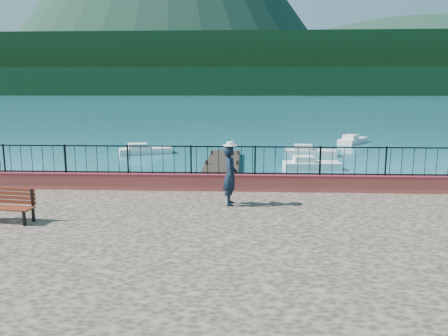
# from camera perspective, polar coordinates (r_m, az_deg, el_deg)

# --- Properties ---
(ground) EXTENTS (2000.00, 2000.00, 0.00)m
(ground) POSITION_cam_1_polar(r_m,az_deg,el_deg) (12.00, 5.80, -12.67)
(ground) COLOR #19596B
(ground) RESTS_ON ground
(parapet) EXTENTS (28.00, 0.46, 0.58)m
(parapet) POSITION_cam_1_polar(r_m,az_deg,el_deg) (15.09, 5.18, -1.91)
(parapet) COLOR #C8484D
(parapet) RESTS_ON promenade
(railing) EXTENTS (27.00, 0.05, 0.95)m
(railing) POSITION_cam_1_polar(r_m,az_deg,el_deg) (14.94, 5.23, 0.96)
(railing) COLOR black
(railing) RESTS_ON parapet
(dock) EXTENTS (2.00, 16.00, 0.30)m
(dock) POSITION_cam_1_polar(r_m,az_deg,el_deg) (23.51, -0.58, -0.75)
(dock) COLOR #2D231C
(dock) RESTS_ON ground
(far_forest) EXTENTS (900.00, 60.00, 18.00)m
(far_forest) POSITION_cam_1_polar(r_m,az_deg,el_deg) (311.06, 2.94, 11.16)
(far_forest) COLOR black
(far_forest) RESTS_ON ground
(foothills) EXTENTS (900.00, 120.00, 44.00)m
(foothills) POSITION_cam_1_polar(r_m,az_deg,el_deg) (371.43, 2.94, 13.04)
(foothills) COLOR black
(foothills) RESTS_ON ground
(companion_hill) EXTENTS (448.00, 384.00, 180.00)m
(companion_hill) POSITION_cam_1_polar(r_m,az_deg,el_deg) (612.20, 24.21, 9.04)
(companion_hill) COLOR #142D23
(companion_hill) RESTS_ON ground
(park_bench) EXTENTS (1.65, 0.73, 0.88)m
(park_bench) POSITION_cam_1_polar(r_m,az_deg,el_deg) (12.95, -26.69, -5.13)
(park_bench) COLOR black
(park_bench) RESTS_ON promenade
(person) EXTENTS (0.45, 0.67, 1.81)m
(person) POSITION_cam_1_polar(r_m,az_deg,el_deg) (13.13, 0.81, -0.98)
(person) COLOR black
(person) RESTS_ON promenade
(hat) EXTENTS (0.44, 0.44, 0.12)m
(hat) POSITION_cam_1_polar(r_m,az_deg,el_deg) (12.97, 0.82, 3.20)
(hat) COLOR white
(hat) RESTS_ON person
(boat_0) EXTENTS (3.68, 1.78, 0.80)m
(boat_0) POSITION_cam_1_polar(r_m,az_deg,el_deg) (19.44, -4.77, -2.40)
(boat_0) COLOR silver
(boat_0) RESTS_ON ground
(boat_1) EXTENTS (3.33, 1.48, 0.80)m
(boat_1) POSITION_cam_1_polar(r_m,az_deg,el_deg) (26.10, 11.41, 0.71)
(boat_1) COLOR silver
(boat_1) RESTS_ON ground
(boat_3) EXTENTS (3.94, 2.49, 0.80)m
(boat_3) POSITION_cam_1_polar(r_m,az_deg,el_deg) (32.17, -10.23, 2.55)
(boat_3) COLOR silver
(boat_3) RESTS_ON ground
(boat_4) EXTENTS (3.64, 1.65, 0.80)m
(boat_4) POSITION_cam_1_polar(r_m,az_deg,el_deg) (31.29, 11.24, 2.30)
(boat_4) COLOR silver
(boat_4) RESTS_ON ground
(boat_5) EXTENTS (3.14, 3.64, 0.80)m
(boat_5) POSITION_cam_1_polar(r_m,az_deg,el_deg) (39.43, 16.50, 3.71)
(boat_5) COLOR silver
(boat_5) RESTS_ON ground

